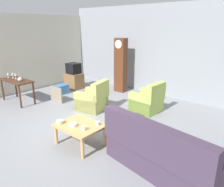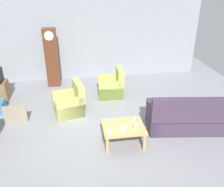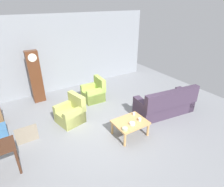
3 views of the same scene
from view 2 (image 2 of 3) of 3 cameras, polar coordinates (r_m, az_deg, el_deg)
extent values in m
plane|color=gray|center=(6.50, -2.97, -7.83)|extent=(10.40, 10.40, 0.00)
cube|color=gray|center=(9.21, -5.72, 13.31)|extent=(8.40, 0.16, 3.20)
cube|color=#423347|center=(6.64, 17.37, -6.07)|extent=(2.20, 1.12, 0.44)
cube|color=#423347|center=(6.09, 18.98, -3.71)|extent=(2.11, 0.49, 0.60)
cube|color=#423347|center=(6.35, 9.49, -5.43)|extent=(0.35, 0.87, 0.68)
cube|color=#9E8966|center=(6.66, 21.64, -2.74)|extent=(0.36, 0.12, 0.36)
cube|color=brown|center=(6.35, 13.60, -2.93)|extent=(0.38, 0.23, 0.36)
cube|color=tan|center=(7.11, -10.12, -3.12)|extent=(0.91, 0.91, 0.40)
cube|color=tan|center=(6.96, -7.84, 0.64)|extent=(0.34, 0.78, 0.52)
cube|color=tan|center=(7.32, -10.68, -1.36)|extent=(0.78, 0.32, 0.60)
cube|color=tan|center=(6.80, -9.64, -3.55)|extent=(0.78, 0.32, 0.60)
cube|color=#A4C154|center=(8.03, -0.47, 0.89)|extent=(0.80, 0.80, 0.40)
cube|color=#A4C154|center=(7.88, 1.84, 4.02)|extent=(0.22, 0.77, 0.52)
cube|color=#A4C154|center=(8.26, -0.68, 2.40)|extent=(0.77, 0.20, 0.60)
cube|color=#A4C154|center=(7.72, -0.26, 0.61)|extent=(0.77, 0.20, 0.60)
cube|color=tan|center=(5.70, 2.69, -7.80)|extent=(0.96, 0.76, 0.05)
cylinder|color=tan|center=(5.53, -1.10, -12.08)|extent=(0.07, 0.07, 0.42)
cylinder|color=tan|center=(5.68, 7.57, -11.15)|extent=(0.07, 0.07, 0.42)
cylinder|color=tan|center=(6.04, -1.96, -8.31)|extent=(0.07, 0.07, 0.42)
cylinder|color=tan|center=(6.18, 5.93, -7.58)|extent=(0.07, 0.07, 0.42)
cube|color=#562D19|center=(8.73, -13.85, 8.01)|extent=(0.44, 0.28, 2.04)
cylinder|color=silver|center=(8.38, -14.51, 12.88)|extent=(0.30, 0.02, 0.30)
cube|color=gray|center=(7.03, -21.59, -4.55)|extent=(0.60, 0.05, 0.51)
cylinder|color=white|center=(5.62, 5.51, -7.58)|extent=(0.08, 0.08, 0.10)
cylinder|color=silver|center=(5.91, 5.22, -5.77)|extent=(0.08, 0.08, 0.08)
cylinder|color=white|center=(5.54, 2.54, -8.19)|extent=(0.16, 0.16, 0.07)
cylinder|color=#B2C69E|center=(5.42, -0.63, -8.99)|extent=(0.16, 0.16, 0.07)
camera|label=1|loc=(4.75, 54.28, 1.14)|focal=34.52mm
camera|label=3|loc=(2.18, -72.40, 10.28)|focal=30.16mm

